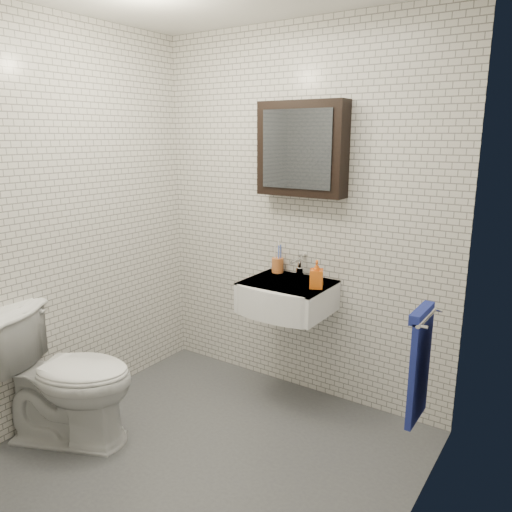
% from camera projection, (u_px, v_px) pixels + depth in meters
% --- Properties ---
extents(ground, '(2.20, 2.00, 0.01)m').
position_uv_depth(ground, '(210.00, 453.00, 2.87)').
color(ground, '#45474C').
rests_on(ground, ground).
extents(room_shell, '(2.22, 2.02, 2.51)m').
position_uv_depth(room_shell, '(204.00, 200.00, 2.53)').
color(room_shell, silver).
rests_on(room_shell, ground).
extents(washbasin, '(0.55, 0.50, 0.20)m').
position_uv_depth(washbasin, '(284.00, 297.00, 3.26)').
color(washbasin, white).
rests_on(washbasin, room_shell).
extents(faucet, '(0.06, 0.20, 0.15)m').
position_uv_depth(faucet, '(300.00, 267.00, 3.38)').
color(faucet, silver).
rests_on(faucet, washbasin).
extents(mirror_cabinet, '(0.60, 0.15, 0.60)m').
position_uv_depth(mirror_cabinet, '(302.00, 149.00, 3.19)').
color(mirror_cabinet, black).
rests_on(mirror_cabinet, room_shell).
extents(towel_rail, '(0.09, 0.30, 0.58)m').
position_uv_depth(towel_rail, '(420.00, 360.00, 2.42)').
color(towel_rail, silver).
rests_on(towel_rail, room_shell).
extents(toothbrush_cup, '(0.11, 0.11, 0.23)m').
position_uv_depth(toothbrush_cup, '(278.00, 264.00, 3.49)').
color(toothbrush_cup, '#C16730').
rests_on(toothbrush_cup, washbasin).
extents(soap_bottle, '(0.11, 0.11, 0.18)m').
position_uv_depth(soap_bottle, '(317.00, 274.00, 3.12)').
color(soap_bottle, '#FFA01A').
rests_on(soap_bottle, washbasin).
extents(toilet, '(0.93, 0.75, 0.83)m').
position_uv_depth(toilet, '(65.00, 375.00, 2.93)').
color(toilet, white).
rests_on(toilet, ground).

